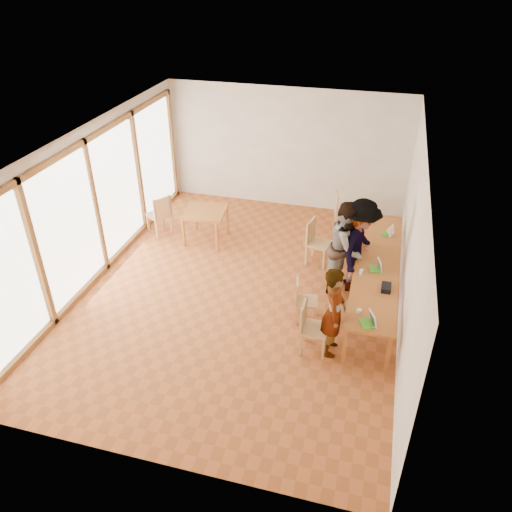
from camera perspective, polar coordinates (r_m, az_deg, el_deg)
The scene contains 25 objects.
ground at distance 9.84m, azimuth -1.67°, elevation -3.89°, with size 8.00×8.00×0.00m, color #AB5729.
wall_back at distance 12.60m, azimuth 3.50°, elevation 12.13°, with size 6.00×0.10×3.00m, color white.
wall_front at distance 6.07m, azimuth -12.98°, elevation -13.72°, with size 6.00×0.10×3.00m, color white.
wall_right at distance 8.76m, azimuth 17.35°, elevation 1.26°, with size 0.10×8.00×3.00m, color white.
window_wall at distance 10.22m, azimuth -18.01°, elevation 5.68°, with size 0.10×8.00×3.00m, color white.
ceiling at distance 8.44m, azimuth -1.99°, elevation 12.98°, with size 6.00×8.00×0.04m, color white.
communal_table at distance 9.52m, azimuth 13.62°, elevation -1.17°, with size 0.80×4.00×0.75m.
side_table at distance 11.22m, azimuth -5.84°, elevation 4.80°, with size 0.90×0.90×0.75m.
chair_near at distance 8.21m, azimuth 6.05°, elevation -7.46°, with size 0.44×0.44×0.50m.
chair_mid at distance 8.86m, azimuth 5.25°, elevation -4.54°, with size 0.45×0.45×0.45m.
chair_far at distance 10.48m, azimuth 6.72°, elevation 2.17°, with size 0.53×0.53×0.52m.
chair_empty at distance 11.75m, azimuth 9.63°, elevation 5.35°, with size 0.52×0.52×0.51m.
chair_spare at distance 11.65m, azimuth -10.84°, elevation 5.05°, with size 0.63×0.63×0.52m.
person_near at distance 8.08m, azimuth 8.88°, elevation -6.34°, with size 0.59×0.38×1.61m, color gray.
person_mid at distance 9.56m, azimuth 10.30°, elevation 1.00°, with size 0.90×0.70×1.85m, color gray.
person_far at distance 9.55m, azimuth 11.69°, elevation 1.03°, with size 1.24×0.71×1.92m, color gray.
laptop_near at distance 8.00m, azimuth 12.86°, elevation -7.27°, with size 0.31×0.32×0.22m.
laptop_mid at distance 9.31m, azimuth 13.69°, elevation -1.23°, with size 0.27×0.29×0.21m.
laptop_far at distance 10.50m, azimuth 14.96°, elevation 2.63°, with size 0.28×0.29×0.20m.
yellow_mug at distance 10.55m, azimuth 14.98°, elevation 2.71°, with size 0.11×0.11×0.09m, color yellow.
green_bottle at distance 10.90m, azimuth 13.22°, elevation 4.51°, with size 0.07×0.07×0.28m, color #1B7C20.
clear_glass at distance 9.13m, azimuth 11.96°, elevation -1.77°, with size 0.07×0.07×0.09m, color silver.
condiment_cup at distance 8.21m, azimuth 11.70°, elevation -6.17°, with size 0.08×0.08×0.06m, color white.
pink_phone at distance 9.91m, azimuth 12.55°, elevation 0.77°, with size 0.05×0.10×0.01m, color #BB3E60.
black_pouch at distance 8.82m, azimuth 14.66°, elevation -3.52°, with size 0.16×0.26×0.09m, color black.
Camera 1 is at (2.35, -7.63, 5.76)m, focal length 35.00 mm.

